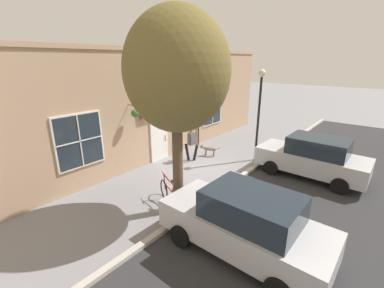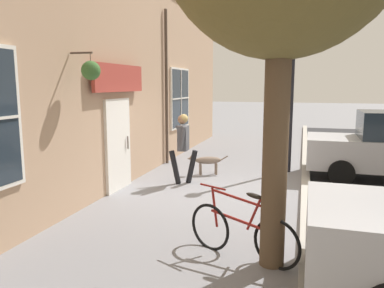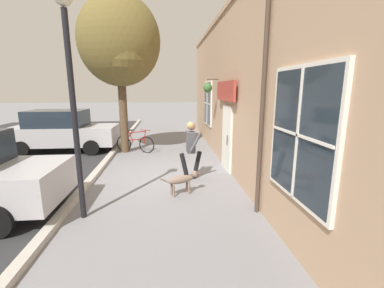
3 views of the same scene
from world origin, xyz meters
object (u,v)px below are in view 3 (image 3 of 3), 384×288
dog_on_leash (182,180)px  leaning_bicycle (135,143)px  pedestrian_walking (191,145)px  street_lamp (70,74)px  street_tree_by_curb (120,44)px  parked_car_nearest_curb (63,131)px

dog_on_leash → leaning_bicycle: (1.69, -4.63, -0.00)m
pedestrian_walking → street_lamp: bearing=39.8°
pedestrian_walking → dog_on_leash: size_ratio=1.63×
street_tree_by_curb → parked_car_nearest_curb: size_ratio=1.43×
pedestrian_walking → street_lamp: size_ratio=0.39×
parked_car_nearest_curb → street_lamp: size_ratio=0.99×
street_tree_by_curb → parked_car_nearest_curb: bearing=-10.3°
street_tree_by_curb → street_lamp: street_tree_by_curb is taller
leaning_bicycle → street_lamp: bearing=85.6°
dog_on_leash → street_lamp: 3.43m
pedestrian_walking → leaning_bicycle: 4.17m
parked_car_nearest_curb → street_lamp: 6.96m
street_tree_by_curb → street_lamp: 5.81m
dog_on_leash → street_lamp: street_lamp is taller
dog_on_leash → street_tree_by_curb: bearing=-65.8°
street_lamp → leaning_bicycle: bearing=-94.4°
street_tree_by_curb → pedestrian_walking: bearing=123.6°
pedestrian_walking → leaning_bicycle: (2.01, -3.59, -0.65)m
leaning_bicycle → parked_car_nearest_curb: bearing=-9.4°
parked_car_nearest_curb → street_lamp: (-2.63, 6.13, 2.01)m
leaning_bicycle → dog_on_leash: bearing=110.1°
dog_on_leash → leaning_bicycle: 4.93m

